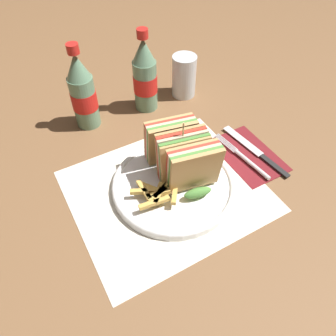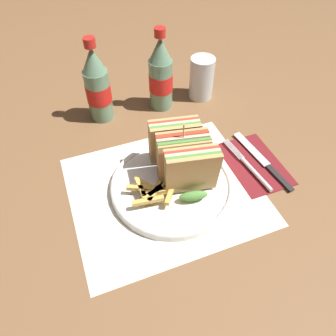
{
  "view_description": "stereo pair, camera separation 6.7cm",
  "coord_description": "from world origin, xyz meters",
  "px_view_note": "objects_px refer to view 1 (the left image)",
  "views": [
    {
      "loc": [
        -0.21,
        -0.37,
        0.54
      ],
      "look_at": [
        0.02,
        0.02,
        0.04
      ],
      "focal_mm": 35.0,
      "sensor_mm": 36.0,
      "label": 1
    },
    {
      "loc": [
        -0.15,
        -0.4,
        0.54
      ],
      "look_at": [
        0.02,
        0.02,
        0.04
      ],
      "focal_mm": 35.0,
      "sensor_mm": 36.0,
      "label": 2
    }
  ],
  "objects_px": {
    "coke_bottle_far": "(145,77)",
    "glass_near": "(184,76)",
    "plate_main": "(173,184)",
    "fork": "(247,160)",
    "coke_bottle_near": "(83,93)",
    "knife": "(256,151)",
    "club_sandwich": "(182,155)"
  },
  "relations": [
    {
      "from": "coke_bottle_far",
      "to": "glass_near",
      "type": "relative_size",
      "value": 1.87
    },
    {
      "from": "plate_main",
      "to": "fork",
      "type": "bearing_deg",
      "value": -6.23
    },
    {
      "from": "coke_bottle_near",
      "to": "coke_bottle_far",
      "type": "relative_size",
      "value": 1.0
    },
    {
      "from": "plate_main",
      "to": "knife",
      "type": "height_order",
      "value": "plate_main"
    },
    {
      "from": "knife",
      "to": "glass_near",
      "type": "relative_size",
      "value": 1.78
    },
    {
      "from": "plate_main",
      "to": "coke_bottle_near",
      "type": "height_order",
      "value": "coke_bottle_near"
    },
    {
      "from": "plate_main",
      "to": "club_sandwich",
      "type": "relative_size",
      "value": 1.48
    },
    {
      "from": "plate_main",
      "to": "coke_bottle_far",
      "type": "distance_m",
      "value": 0.3
    },
    {
      "from": "club_sandwich",
      "to": "glass_near",
      "type": "bearing_deg",
      "value": 57.89
    },
    {
      "from": "coke_bottle_near",
      "to": "club_sandwich",
      "type": "bearing_deg",
      "value": -68.33
    },
    {
      "from": "glass_near",
      "to": "plate_main",
      "type": "bearing_deg",
      "value": -125.0
    },
    {
      "from": "club_sandwich",
      "to": "fork",
      "type": "bearing_deg",
      "value": -12.25
    },
    {
      "from": "plate_main",
      "to": "glass_near",
      "type": "height_order",
      "value": "glass_near"
    },
    {
      "from": "knife",
      "to": "coke_bottle_far",
      "type": "height_order",
      "value": "coke_bottle_far"
    },
    {
      "from": "coke_bottle_near",
      "to": "glass_near",
      "type": "height_order",
      "value": "coke_bottle_near"
    },
    {
      "from": "club_sandwich",
      "to": "knife",
      "type": "relative_size",
      "value": 0.86
    },
    {
      "from": "coke_bottle_far",
      "to": "glass_near",
      "type": "xyz_separation_m",
      "value": [
        0.12,
        0.0,
        -0.03
      ]
    },
    {
      "from": "coke_bottle_near",
      "to": "glass_near",
      "type": "bearing_deg",
      "value": -1.63
    },
    {
      "from": "coke_bottle_near",
      "to": "glass_near",
      "type": "distance_m",
      "value": 0.28
    },
    {
      "from": "plate_main",
      "to": "glass_near",
      "type": "distance_m",
      "value": 0.34
    },
    {
      "from": "knife",
      "to": "glass_near",
      "type": "height_order",
      "value": "glass_near"
    },
    {
      "from": "coke_bottle_near",
      "to": "coke_bottle_far",
      "type": "xyz_separation_m",
      "value": [
        0.16,
        -0.01,
        0.0
      ]
    },
    {
      "from": "fork",
      "to": "coke_bottle_far",
      "type": "xyz_separation_m",
      "value": [
        -0.1,
        0.3,
        0.08
      ]
    },
    {
      "from": "fork",
      "to": "glass_near",
      "type": "bearing_deg",
      "value": 81.18
    },
    {
      "from": "plate_main",
      "to": "club_sandwich",
      "type": "xyz_separation_m",
      "value": [
        0.03,
        0.01,
        0.06
      ]
    },
    {
      "from": "plate_main",
      "to": "glass_near",
      "type": "bearing_deg",
      "value": 55.0
    },
    {
      "from": "knife",
      "to": "club_sandwich",
      "type": "bearing_deg",
      "value": 168.31
    },
    {
      "from": "plate_main",
      "to": "glass_near",
      "type": "relative_size",
      "value": 2.27
    },
    {
      "from": "fork",
      "to": "glass_near",
      "type": "relative_size",
      "value": 1.52
    },
    {
      "from": "plate_main",
      "to": "coke_bottle_far",
      "type": "height_order",
      "value": "coke_bottle_far"
    },
    {
      "from": "fork",
      "to": "knife",
      "type": "height_order",
      "value": "fork"
    },
    {
      "from": "coke_bottle_near",
      "to": "coke_bottle_far",
      "type": "height_order",
      "value": "same"
    }
  ]
}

